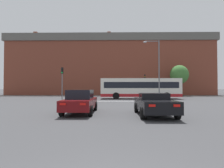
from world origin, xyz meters
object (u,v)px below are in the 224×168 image
object	(u,v)px
traffic_light_near_left	(62,78)
pedestrian_waiting	(144,91)
traffic_light_far_right	(145,82)
car_saloon_left	(80,101)
car_roadster_right	(154,104)
street_lamp_junction	(156,64)
bus_crossing_lead	(140,88)

from	to	relation	value
traffic_light_near_left	pedestrian_waiting	bearing A→B (deg)	47.21
traffic_light_far_right	traffic_light_near_left	bearing A→B (deg)	-134.76
car_saloon_left	car_roadster_right	world-z (taller)	car_saloon_left
street_lamp_junction	pedestrian_waiting	distance (m)	12.05
traffic_light_near_left	street_lamp_junction	xyz separation A→B (m)	(12.32, 2.10, 2.11)
pedestrian_waiting	bus_crossing_lead	bearing A→B (deg)	100.88
car_saloon_left	car_roadster_right	distance (m)	4.75
traffic_light_far_right	street_lamp_junction	bearing A→B (deg)	-91.23
traffic_light_far_right	pedestrian_waiting	size ratio (longest dim) A/B	2.58
traffic_light_near_left	street_lamp_junction	distance (m)	12.68
bus_crossing_lead	car_saloon_left	bearing A→B (deg)	157.94
car_roadster_right	traffic_light_near_left	distance (m)	14.46
traffic_light_far_right	car_roadster_right	bearing A→B (deg)	-98.51
bus_crossing_lead	street_lamp_junction	distance (m)	4.75
bus_crossing_lead	pedestrian_waiting	world-z (taller)	bus_crossing_lead
car_roadster_right	traffic_light_near_left	world-z (taller)	traffic_light_near_left
traffic_light_far_right	pedestrian_waiting	bearing A→B (deg)	95.51
bus_crossing_lead	street_lamp_junction	bearing A→B (deg)	-147.46
traffic_light_near_left	car_roadster_right	bearing A→B (deg)	-51.04
traffic_light_near_left	pedestrian_waiting	xyz separation A→B (m)	(12.47, 13.47, -1.87)
car_saloon_left	bus_crossing_lead	world-z (taller)	bus_crossing_lead
car_saloon_left	bus_crossing_lead	xyz separation A→B (m)	(6.16, 15.20, 0.88)
car_roadster_right	traffic_light_near_left	xyz separation A→B (m)	(-8.99, 11.12, 2.16)
bus_crossing_lead	pedestrian_waiting	xyz separation A→B (m)	(1.98, 8.49, -0.68)
bus_crossing_lead	pedestrian_waiting	size ratio (longest dim) A/B	7.16
street_lamp_junction	pedestrian_waiting	size ratio (longest dim) A/B	4.94
car_saloon_left	traffic_light_near_left	size ratio (longest dim) A/B	1.02
traffic_light_near_left	traffic_light_far_right	size ratio (longest dim) A/B	0.99
bus_crossing_lead	pedestrian_waiting	bearing A→B (deg)	-13.15
car_saloon_left	bus_crossing_lead	size ratio (longest dim) A/B	0.36
car_saloon_left	traffic_light_far_right	distance (m)	24.40
car_roadster_right	traffic_light_far_right	bearing A→B (deg)	81.24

